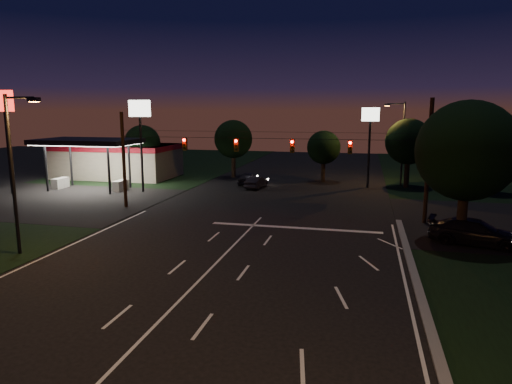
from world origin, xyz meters
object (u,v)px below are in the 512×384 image
(tree_right_near, at_px, (467,152))
(car_oncoming_b, at_px, (256,182))
(utility_pole_right, at_px, (424,223))
(car_cross, at_px, (475,232))
(car_oncoming_a, at_px, (248,178))

(tree_right_near, height_order, car_oncoming_b, tree_right_near)
(utility_pole_right, distance_m, car_oncoming_b, 19.51)
(tree_right_near, xyz_separation_m, car_cross, (0.81, -0.17, -4.89))
(utility_pole_right, distance_m, car_cross, 5.57)
(utility_pole_right, relative_size, tree_right_near, 1.03)
(tree_right_near, relative_size, car_oncoming_b, 2.30)
(car_oncoming_a, height_order, car_oncoming_b, car_oncoming_a)
(utility_pole_right, height_order, tree_right_near, tree_right_near)
(utility_pole_right, xyz_separation_m, car_oncoming_b, (-15.44, 11.92, 0.63))
(car_oncoming_a, relative_size, car_cross, 0.75)
(tree_right_near, relative_size, car_cross, 1.61)
(utility_pole_right, relative_size, car_cross, 1.65)
(utility_pole_right, bearing_deg, car_oncoming_a, 140.33)
(tree_right_near, bearing_deg, utility_pole_right, 107.53)
(car_oncoming_a, bearing_deg, car_cross, 134.54)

